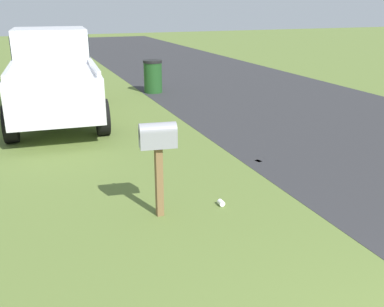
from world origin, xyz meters
TOP-DOWN VIEW (x-y plane):
  - road_asphalt at (6.00, -4.00)m, footprint 60.00×6.59m
  - mailbox at (4.39, 1.26)m, footprint 0.26×0.49m
  - pickup_truck at (10.28, 2.04)m, footprint 5.13×2.37m
  - trash_bin at (12.40, -1.05)m, footprint 0.59×0.59m
  - litter_wrapper_by_mailbox at (5.72, -1.00)m, footprint 0.14×0.11m
  - litter_wrapper_near_hydrant at (8.23, -0.23)m, footprint 0.14×0.14m
  - litter_cup_midfield_b at (4.35, 0.38)m, footprint 0.10×0.08m

SIDE VIEW (x-z plane):
  - road_asphalt at x=6.00m, z-range 0.00..0.01m
  - litter_wrapper_by_mailbox at x=5.72m, z-range 0.00..0.01m
  - litter_wrapper_near_hydrant at x=8.23m, z-range 0.00..0.01m
  - litter_cup_midfield_b at x=4.35m, z-range 0.00..0.08m
  - trash_bin at x=12.40m, z-range 0.00..1.01m
  - mailbox at x=4.39m, z-range 0.37..1.64m
  - pickup_truck at x=10.28m, z-range 0.06..2.15m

